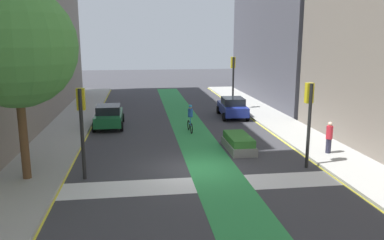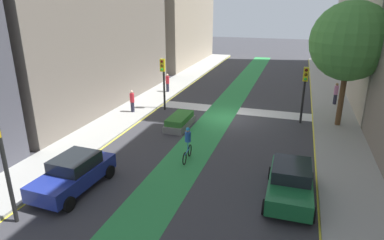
{
  "view_description": "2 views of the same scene",
  "coord_description": "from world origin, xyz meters",
  "px_view_note": "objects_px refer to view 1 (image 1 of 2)",
  "views": [
    {
      "loc": [
        -2.61,
        -17.36,
        6.13
      ],
      "look_at": [
        0.41,
        4.36,
        1.47
      ],
      "focal_mm": 36.13,
      "sensor_mm": 36.0,
      "label": 1
    },
    {
      "loc": [
        -4.55,
        23.05,
        8.14
      ],
      "look_at": [
        1.21,
        5.11,
        1.45
      ],
      "focal_mm": 31.09,
      "sensor_mm": 36.0,
      "label": 2
    }
  ],
  "objects_px": {
    "traffic_signal_near_right": "(309,109)",
    "cyclist_in_lane": "(190,118)",
    "car_blue_right_far": "(233,107)",
    "traffic_signal_near_left": "(82,116)",
    "median_planter": "(239,143)",
    "car_green_left_far": "(109,116)",
    "pedestrian_sidewalk_right_a": "(329,137)",
    "traffic_signal_far_right": "(233,73)",
    "street_tree_near": "(15,47)"
  },
  "relations": [
    {
      "from": "traffic_signal_near_right",
      "to": "cyclist_in_lane",
      "type": "height_order",
      "value": "traffic_signal_near_right"
    },
    {
      "from": "car_blue_right_far",
      "to": "cyclist_in_lane",
      "type": "height_order",
      "value": "cyclist_in_lane"
    },
    {
      "from": "traffic_signal_near_left",
      "to": "median_planter",
      "type": "height_order",
      "value": "traffic_signal_near_left"
    },
    {
      "from": "car_green_left_far",
      "to": "pedestrian_sidewalk_right_a",
      "type": "height_order",
      "value": "pedestrian_sidewalk_right_a"
    },
    {
      "from": "median_planter",
      "to": "pedestrian_sidewalk_right_a",
      "type": "bearing_deg",
      "value": -20.59
    },
    {
      "from": "traffic_signal_near_right",
      "to": "pedestrian_sidewalk_right_a",
      "type": "height_order",
      "value": "traffic_signal_near_right"
    },
    {
      "from": "traffic_signal_near_left",
      "to": "traffic_signal_near_right",
      "type": "bearing_deg",
      "value": 0.48
    },
    {
      "from": "traffic_signal_near_left",
      "to": "traffic_signal_far_right",
      "type": "bearing_deg",
      "value": 55.56
    },
    {
      "from": "cyclist_in_lane",
      "to": "median_planter",
      "type": "distance_m",
      "value": 5.07
    },
    {
      "from": "median_planter",
      "to": "traffic_signal_far_right",
      "type": "bearing_deg",
      "value": 77.89
    },
    {
      "from": "traffic_signal_near_right",
      "to": "pedestrian_sidewalk_right_a",
      "type": "bearing_deg",
      "value": 38.88
    },
    {
      "from": "traffic_signal_far_right",
      "to": "traffic_signal_near_left",
      "type": "bearing_deg",
      "value": -124.44
    },
    {
      "from": "car_green_left_far",
      "to": "street_tree_near",
      "type": "xyz_separation_m",
      "value": [
        -2.8,
        -10.25,
        4.98
      ]
    },
    {
      "from": "street_tree_near",
      "to": "pedestrian_sidewalk_right_a",
      "type": "bearing_deg",
      "value": 6.74
    },
    {
      "from": "traffic_signal_near_left",
      "to": "car_blue_right_far",
      "type": "distance_m",
      "value": 15.92
    },
    {
      "from": "cyclist_in_lane",
      "to": "pedestrian_sidewalk_right_a",
      "type": "distance_m",
      "value": 9.07
    },
    {
      "from": "traffic_signal_near_left",
      "to": "car_green_left_far",
      "type": "bearing_deg",
      "value": 87.97
    },
    {
      "from": "median_planter",
      "to": "car_blue_right_far",
      "type": "bearing_deg",
      "value": 78.36
    },
    {
      "from": "car_blue_right_far",
      "to": "street_tree_near",
      "type": "xyz_separation_m",
      "value": [
        -12.23,
        -12.47,
        4.98
      ]
    },
    {
      "from": "cyclist_in_lane",
      "to": "street_tree_near",
      "type": "relative_size",
      "value": 0.23
    },
    {
      "from": "cyclist_in_lane",
      "to": "pedestrian_sidewalk_right_a",
      "type": "xyz_separation_m",
      "value": [
        6.57,
        -6.25,
        0.04
      ]
    },
    {
      "from": "car_blue_right_far",
      "to": "median_planter",
      "type": "xyz_separation_m",
      "value": [
        -1.86,
        -9.04,
        -0.4
      ]
    },
    {
      "from": "traffic_signal_near_left",
      "to": "car_green_left_far",
      "type": "xyz_separation_m",
      "value": [
        0.36,
        10.17,
        -2.03
      ]
    },
    {
      "from": "traffic_signal_near_right",
      "to": "cyclist_in_lane",
      "type": "bearing_deg",
      "value": 120.43
    },
    {
      "from": "car_green_left_far",
      "to": "car_blue_right_far",
      "type": "distance_m",
      "value": 9.68
    },
    {
      "from": "traffic_signal_far_right",
      "to": "car_blue_right_far",
      "type": "distance_m",
      "value": 3.83
    },
    {
      "from": "traffic_signal_near_right",
      "to": "traffic_signal_near_left",
      "type": "relative_size",
      "value": 1.01
    },
    {
      "from": "traffic_signal_far_right",
      "to": "pedestrian_sidewalk_right_a",
      "type": "distance_m",
      "value": 13.92
    },
    {
      "from": "cyclist_in_lane",
      "to": "median_planter",
      "type": "bearing_deg",
      "value": -65.27
    },
    {
      "from": "traffic_signal_near_right",
      "to": "traffic_signal_far_right",
      "type": "height_order",
      "value": "traffic_signal_far_right"
    },
    {
      "from": "traffic_signal_near_left",
      "to": "street_tree_near",
      "type": "relative_size",
      "value": 0.49
    },
    {
      "from": "traffic_signal_near_left",
      "to": "cyclist_in_lane",
      "type": "bearing_deg",
      "value": 53.73
    },
    {
      "from": "pedestrian_sidewalk_right_a",
      "to": "street_tree_near",
      "type": "relative_size",
      "value": 0.21
    },
    {
      "from": "cyclist_in_lane",
      "to": "traffic_signal_near_right",
      "type": "bearing_deg",
      "value": -59.57
    },
    {
      "from": "traffic_signal_far_right",
      "to": "car_blue_right_far",
      "type": "bearing_deg",
      "value": -103.55
    },
    {
      "from": "car_blue_right_far",
      "to": "median_planter",
      "type": "height_order",
      "value": "car_blue_right_far"
    },
    {
      "from": "traffic_signal_far_right",
      "to": "street_tree_near",
      "type": "distance_m",
      "value": 20.25
    },
    {
      "from": "traffic_signal_near_left",
      "to": "car_blue_right_far",
      "type": "xyz_separation_m",
      "value": [
        9.79,
        12.39,
        -2.03
      ]
    },
    {
      "from": "street_tree_near",
      "to": "car_green_left_far",
      "type": "bearing_deg",
      "value": 74.71
    },
    {
      "from": "traffic_signal_near_left",
      "to": "median_planter",
      "type": "xyz_separation_m",
      "value": [
        7.92,
        3.35,
        -2.43
      ]
    },
    {
      "from": "car_blue_right_far",
      "to": "pedestrian_sidewalk_right_a",
      "type": "xyz_separation_m",
      "value": [
        2.6,
        -10.72,
        0.21
      ]
    },
    {
      "from": "car_blue_right_far",
      "to": "cyclist_in_lane",
      "type": "bearing_deg",
      "value": -131.66
    },
    {
      "from": "car_blue_right_far",
      "to": "median_planter",
      "type": "relative_size",
      "value": 1.41
    },
    {
      "from": "street_tree_near",
      "to": "car_blue_right_far",
      "type": "bearing_deg",
      "value": 45.56
    },
    {
      "from": "car_green_left_far",
      "to": "cyclist_in_lane",
      "type": "height_order",
      "value": "cyclist_in_lane"
    },
    {
      "from": "pedestrian_sidewalk_right_a",
      "to": "street_tree_near",
      "type": "bearing_deg",
      "value": -173.26
    },
    {
      "from": "car_blue_right_far",
      "to": "pedestrian_sidewalk_right_a",
      "type": "height_order",
      "value": "pedestrian_sidewalk_right_a"
    },
    {
      "from": "traffic_signal_near_right",
      "to": "pedestrian_sidewalk_right_a",
      "type": "distance_m",
      "value": 3.13
    },
    {
      "from": "traffic_signal_near_left",
      "to": "traffic_signal_far_right",
      "type": "xyz_separation_m",
      "value": [
        10.49,
        15.29,
        0.36
      ]
    },
    {
      "from": "traffic_signal_far_right",
      "to": "cyclist_in_lane",
      "type": "height_order",
      "value": "traffic_signal_far_right"
    }
  ]
}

